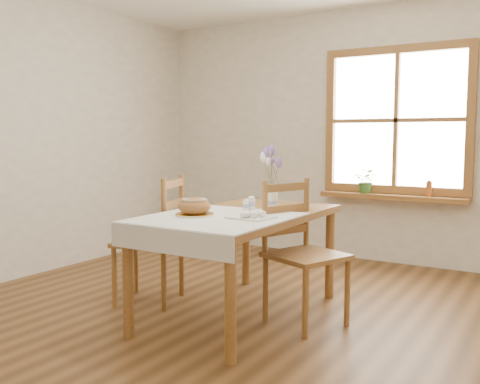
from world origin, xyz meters
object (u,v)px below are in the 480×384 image
(flower_vase, at_px, (271,200))
(bread_plate, at_px, (195,214))
(dining_table, at_px, (240,225))
(chair_right, at_px, (306,253))
(chair_left, at_px, (148,239))

(flower_vase, bearing_deg, bread_plate, -107.55)
(dining_table, relative_size, flower_vase, 14.12)
(chair_right, relative_size, flower_vase, 8.74)
(chair_right, distance_m, flower_vase, 0.60)
(chair_left, height_order, chair_right, same)
(chair_left, xyz_separation_m, chair_right, (1.26, 0.18, 0.00))
(dining_table, xyz_separation_m, bread_plate, (-0.16, -0.32, 0.10))
(chair_right, distance_m, bread_plate, 0.81)
(dining_table, distance_m, chair_left, 0.80)
(chair_right, relative_size, bread_plate, 3.89)
(dining_table, relative_size, chair_right, 1.62)
(flower_vase, bearing_deg, chair_right, -33.10)
(dining_table, height_order, flower_vase, flower_vase)
(bread_plate, relative_size, flower_vase, 2.25)
(dining_table, distance_m, chair_right, 0.52)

